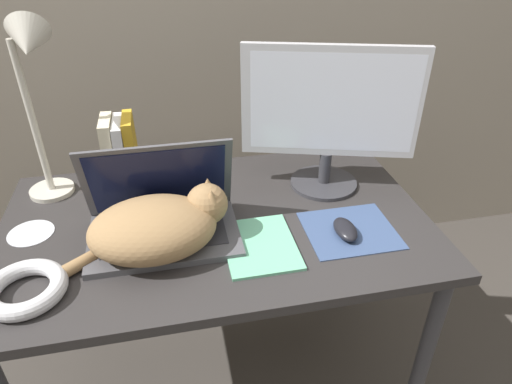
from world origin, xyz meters
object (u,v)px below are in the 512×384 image
external_monitor (330,114)px  desk_lamp (33,79)px  cable_coil (25,289)px  book_row (121,154)px  notepad (260,245)px  laptop (163,218)px  cd_disc (31,233)px  computer_mouse (345,229)px  cat (158,226)px

external_monitor → desk_lamp: (-0.79, 0.10, 0.13)m
external_monitor → cable_coil: (-0.81, -0.32, -0.22)m
book_row → notepad: (0.35, -0.38, -0.11)m
laptop → external_monitor: 0.56m
cable_coil → cd_disc: bearing=99.0°
cable_coil → notepad: size_ratio=0.80×
notepad → laptop: bearing=155.8°
laptop → notepad: size_ratio=1.68×
book_row → desk_lamp: (-0.18, -0.02, 0.25)m
laptop → computer_mouse: 0.48m
cd_disc → computer_mouse: bearing=-12.3°
computer_mouse → cable_coil: (-0.78, -0.06, 0.00)m
cat → cable_coil: bearing=-161.4°
laptop → cd_disc: laptop is taller
computer_mouse → desk_lamp: 0.91m
cat → cable_coil: cat is taller
external_monitor → cd_disc: (-0.85, -0.08, -0.24)m
cd_disc → external_monitor: bearing=5.4°
laptop → cable_coil: 0.36m
computer_mouse → cable_coil: size_ratio=0.55×
cat → book_row: book_row is taller
computer_mouse → cable_coil: bearing=-175.5°
desk_lamp → cd_disc: 0.41m
laptop → cable_coil: bearing=-151.6°
external_monitor → notepad: (-0.26, -0.26, -0.23)m
cable_coil → computer_mouse: bearing=4.5°
cat → computer_mouse: bearing=-4.8°
computer_mouse → desk_lamp: (-0.76, 0.36, 0.34)m
notepad → external_monitor: bearing=44.7°
book_row → notepad: book_row is taller
external_monitor → computer_mouse: 0.34m
cat → desk_lamp: 0.51m
computer_mouse → cd_disc: size_ratio=0.85×
desk_lamp → cable_coil: bearing=-92.9°
cat → cd_disc: (-0.34, 0.14, -0.07)m
cable_coil → book_row: bearing=65.0°
notepad → cat: bearing=171.0°
laptop → cat: bearing=-98.5°
book_row → desk_lamp: 0.31m
laptop → cd_disc: size_ratio=3.24×
laptop → desk_lamp: desk_lamp is taller
book_row → cd_disc: book_row is taller
cat → book_row: (-0.10, 0.34, 0.04)m
laptop → external_monitor: (0.50, 0.15, 0.19)m
computer_mouse → notepad: bearing=179.8°
cd_disc → notepad: bearing=-16.9°
external_monitor → computer_mouse: (-0.03, -0.26, -0.22)m
external_monitor → desk_lamp: size_ratio=0.94×
external_monitor → book_row: (-0.61, 0.12, -0.12)m
cat → computer_mouse: 0.48m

